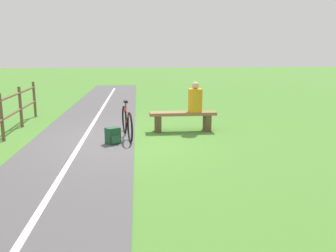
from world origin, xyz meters
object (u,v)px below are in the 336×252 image
bench (183,118)px  backpack (113,136)px  bicycle (127,123)px  person_seated (195,99)px

bench → backpack: (1.80, 1.11, -0.17)m
bench → bicycle: bearing=21.5°
bench → backpack: 2.12m
bench → person_seated: (-0.33, 0.01, 0.49)m
backpack → bicycle: bearing=-119.5°
bench → bicycle: size_ratio=1.04×
person_seated → backpack: size_ratio=2.04×
person_seated → bicycle: bearing=17.9°
person_seated → backpack: 2.48m
person_seated → backpack: bearing=29.2°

